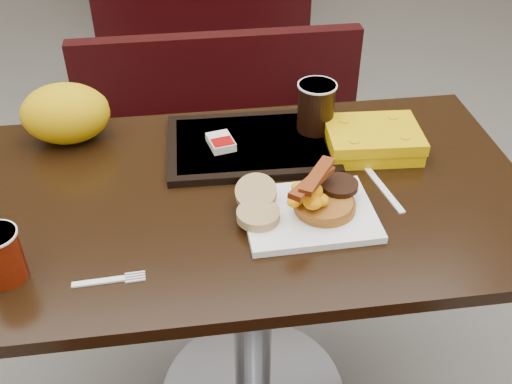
{
  "coord_description": "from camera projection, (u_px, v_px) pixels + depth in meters",
  "views": [
    {
      "loc": [
        -0.13,
        -1.01,
        1.53
      ],
      "look_at": [
        -0.0,
        -0.07,
        0.8
      ],
      "focal_mm": 42.27,
      "sensor_mm": 36.0,
      "label": 1
    }
  ],
  "objects": [
    {
      "name": "table_near",
      "position": [
        252.0,
        309.0,
        1.51
      ],
      "size": [
        1.2,
        0.7,
        0.75
      ],
      "primitive_type": null,
      "color": "black",
      "rests_on": "floor"
    },
    {
      "name": "bench_near_n",
      "position": [
        226.0,
        158.0,
        2.07
      ],
      "size": [
        1.0,
        0.46,
        0.72
      ],
      "primitive_type": null,
      "color": "black",
      "rests_on": "floor"
    },
    {
      "name": "bench_far_s",
      "position": [
        202.0,
        24.0,
        3.01
      ],
      "size": [
        1.0,
        0.46,
        0.72
      ],
      "primitive_type": null,
      "color": "black",
      "rests_on": "floor"
    },
    {
      "name": "platter",
      "position": [
        309.0,
        214.0,
        1.21
      ],
      "size": [
        0.27,
        0.21,
        0.02
      ],
      "primitive_type": "cube",
      "rotation": [
        0.0,
        0.0,
        0.02
      ],
      "color": "white",
      "rests_on": "table_near"
    },
    {
      "name": "pancake_stack",
      "position": [
        325.0,
        203.0,
        1.21
      ],
      "size": [
        0.14,
        0.14,
        0.03
      ],
      "primitive_type": "cylinder",
      "rotation": [
        0.0,
        0.0,
        -0.1
      ],
      "color": "#925D18",
      "rests_on": "platter"
    },
    {
      "name": "sausage_patty",
      "position": [
        339.0,
        185.0,
        1.22
      ],
      "size": [
        0.09,
        0.09,
        0.01
      ],
      "primitive_type": "cylinder",
      "rotation": [
        0.0,
        0.0,
        -0.25
      ],
      "color": "black",
      "rests_on": "pancake_stack"
    },
    {
      "name": "scrambled_eggs",
      "position": [
        310.0,
        193.0,
        1.17
      ],
      "size": [
        0.09,
        0.08,
        0.04
      ],
      "primitive_type": "ellipsoid",
      "rotation": [
        0.0,
        0.0,
        -0.1
      ],
      "color": "#FFB505",
      "rests_on": "pancake_stack"
    },
    {
      "name": "bacon_strips",
      "position": [
        312.0,
        181.0,
        1.16
      ],
      "size": [
        0.15,
        0.16,
        0.01
      ],
      "primitive_type": null,
      "rotation": [
        0.0,
        0.0,
        0.88
      ],
      "color": "#411204",
      "rests_on": "scrambled_eggs"
    },
    {
      "name": "muffin_bottom",
      "position": [
        258.0,
        215.0,
        1.18
      ],
      "size": [
        0.1,
        0.1,
        0.02
      ],
      "primitive_type": "cylinder",
      "rotation": [
        0.0,
        0.0,
        -0.22
      ],
      "color": "tan",
      "rests_on": "platter"
    },
    {
      "name": "muffin_top",
      "position": [
        256.0,
        193.0,
        1.22
      ],
      "size": [
        0.1,
        0.1,
        0.05
      ],
      "primitive_type": "cylinder",
      "rotation": [
        0.38,
        0.0,
        -0.26
      ],
      "color": "tan",
      "rests_on": "platter"
    },
    {
      "name": "coffee_cup_near",
      "position": [
        1.0,
        256.0,
        1.05
      ],
      "size": [
        0.08,
        0.08,
        0.1
      ],
      "primitive_type": "cylinder",
      "rotation": [
        0.0,
        0.0,
        0.13
      ],
      "color": "maroon",
      "rests_on": "table_near"
    },
    {
      "name": "fork",
      "position": [
        98.0,
        282.0,
        1.07
      ],
      "size": [
        0.13,
        0.03,
        0.0
      ],
      "primitive_type": null,
      "rotation": [
        0.0,
        0.0,
        0.05
      ],
      "color": "white",
      "rests_on": "table_near"
    },
    {
      "name": "knife",
      "position": [
        384.0,
        189.0,
        1.29
      ],
      "size": [
        0.04,
        0.17,
        0.0
      ],
      "primitive_type": "cube",
      "rotation": [
        0.0,
        0.0,
        -1.4
      ],
      "color": "white",
      "rests_on": "table_near"
    },
    {
      "name": "condiment_syrup",
      "position": [
        250.0,
        195.0,
        1.26
      ],
      "size": [
        0.04,
        0.04,
        0.01
      ],
      "primitive_type": "cube",
      "rotation": [
        0.0,
        0.0,
        0.69
      ],
      "color": "#A44207",
      "rests_on": "table_near"
    },
    {
      "name": "condiment_ketchup",
      "position": [
        182.0,
        169.0,
        1.34
      ],
      "size": [
        0.06,
        0.05,
        0.01
      ],
      "primitive_type": "cube",
      "rotation": [
        0.0,
        0.0,
        -0.49
      ],
      "color": "#8C0504",
      "rests_on": "table_near"
    },
    {
      "name": "tray",
      "position": [
        251.0,
        145.0,
        1.41
      ],
      "size": [
        0.39,
        0.29,
        0.02
      ],
      "primitive_type": "cube",
      "rotation": [
        0.0,
        0.0,
        -0.03
      ],
      "color": "black",
      "rests_on": "table_near"
    },
    {
      "name": "hashbrown_sleeve_left",
      "position": [
        221.0,
        142.0,
        1.38
      ],
      "size": [
        0.07,
        0.08,
        0.02
      ],
      "primitive_type": "cube",
      "rotation": [
        0.0,
        0.0,
        0.22
      ],
      "color": "silver",
      "rests_on": "tray"
    },
    {
      "name": "coffee_cup_far",
      "position": [
        316.0,
        107.0,
        1.41
      ],
      "size": [
        0.1,
        0.1,
        0.12
      ],
      "primitive_type": "cylinder",
      "rotation": [
        0.0,
        0.0,
        -0.23
      ],
      "color": "black",
      "rests_on": "tray"
    },
    {
      "name": "clamshell",
      "position": [
        373.0,
        140.0,
        1.39
      ],
      "size": [
        0.22,
        0.17,
        0.06
      ],
      "primitive_type": "cube",
      "rotation": [
        0.0,
        0.0,
        -0.06
      ],
      "color": "#CD9E03",
      "rests_on": "table_near"
    },
    {
      "name": "paper_bag",
      "position": [
        66.0,
        113.0,
        1.4
      ],
      "size": [
        0.25,
        0.22,
        0.14
      ],
      "primitive_type": "ellipsoid",
      "rotation": [
        0.0,
        0.0,
        -0.42
      ],
      "color": "#E5A207",
      "rests_on": "table_near"
    }
  ]
}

